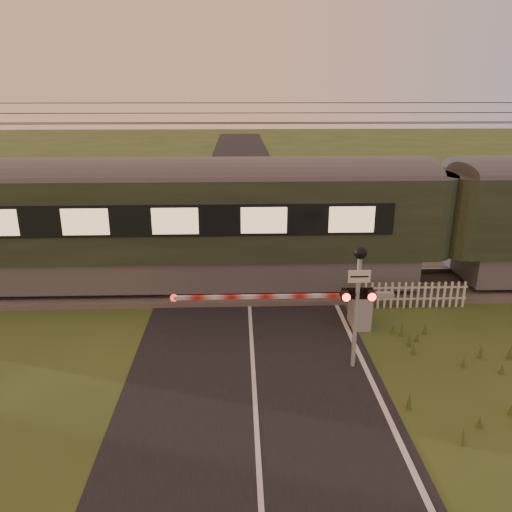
{
  "coord_description": "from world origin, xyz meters",
  "views": [
    {
      "loc": [
        -0.32,
        -9.53,
        6.48
      ],
      "look_at": [
        0.14,
        3.2,
        2.23
      ],
      "focal_mm": 35.0,
      "sensor_mm": 36.0,
      "label": 1
    }
  ],
  "objects_px": {
    "crossing_signal": "(358,286)",
    "picket_fence": "(411,295)",
    "boom_gate": "(350,308)",
    "train": "(438,220)"
  },
  "relations": [
    {
      "from": "crossing_signal",
      "to": "train",
      "type": "bearing_deg",
      "value": 53.43
    },
    {
      "from": "crossing_signal",
      "to": "picket_fence",
      "type": "distance_m",
      "value": 4.61
    },
    {
      "from": "boom_gate",
      "to": "crossing_signal",
      "type": "distance_m",
      "value": 2.72
    },
    {
      "from": "train",
      "to": "picket_fence",
      "type": "bearing_deg",
      "value": -125.8
    },
    {
      "from": "train",
      "to": "crossing_signal",
      "type": "xyz_separation_m",
      "value": [
        -3.94,
        -5.32,
        -0.2
      ]
    },
    {
      "from": "boom_gate",
      "to": "crossing_signal",
      "type": "bearing_deg",
      "value": -99.75
    },
    {
      "from": "train",
      "to": "crossing_signal",
      "type": "height_order",
      "value": "train"
    },
    {
      "from": "crossing_signal",
      "to": "picket_fence",
      "type": "bearing_deg",
      "value": 53.02
    },
    {
      "from": "train",
      "to": "boom_gate",
      "type": "xyz_separation_m",
      "value": [
        -3.56,
        -3.11,
        -1.75
      ]
    },
    {
      "from": "crossing_signal",
      "to": "picket_fence",
      "type": "height_order",
      "value": "crossing_signal"
    }
  ]
}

